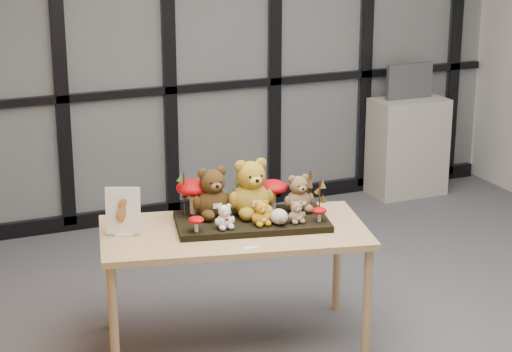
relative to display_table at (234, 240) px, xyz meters
name	(u,v)px	position (x,y,z in m)	size (l,w,h in m)	color
floor	(372,332)	(0.80, -0.22, -0.64)	(5.00, 5.00, 0.00)	#59595E
room_shell	(383,56)	(0.80, -0.22, 1.04)	(5.00, 5.00, 5.00)	beige
glass_partition	(223,40)	(0.80, 2.25, 0.78)	(4.90, 0.06, 2.78)	#2D383F
display_table	(234,240)	(0.00, 0.00, 0.00)	(1.63, 1.07, 0.71)	tan
diorama_tray	(252,222)	(0.12, 0.03, 0.09)	(0.87, 0.43, 0.04)	black
bear_pooh_yellow	(251,184)	(0.14, 0.09, 0.29)	(0.28, 0.26, 0.37)	#A98220
bear_brown_medium	(212,189)	(-0.07, 0.16, 0.27)	(0.25, 0.22, 0.32)	#3F2911
bear_tan_back	(298,191)	(0.43, 0.05, 0.23)	(0.19, 0.17, 0.25)	brown
bear_small_yellow	(261,212)	(0.13, -0.09, 0.18)	(0.12, 0.11, 0.16)	orange
bear_white_bow	(224,215)	(-0.08, -0.06, 0.18)	(0.12, 0.11, 0.16)	white
bear_beige_small	(296,211)	(0.33, -0.13, 0.18)	(0.11, 0.10, 0.14)	#896F4F
plush_cream_hedgehog	(279,216)	(0.23, -0.12, 0.15)	(0.08, 0.07, 0.10)	beige
mushroom_back_left	(193,195)	(-0.15, 0.24, 0.22)	(0.20, 0.20, 0.22)	#9D0508
mushroom_back_right	(273,193)	(0.30, 0.13, 0.20)	(0.18, 0.18, 0.20)	#9D0508
mushroom_front_left	(196,223)	(-0.24, -0.05, 0.15)	(0.09, 0.09, 0.10)	#9D0508
mushroom_front_right	(319,214)	(0.46, -0.16, 0.15)	(0.08, 0.08, 0.09)	#9D0508
sprig_green_far_left	(184,194)	(-0.22, 0.22, 0.23)	(0.05, 0.05, 0.26)	#1A3E0E
sprig_green_mid_left	(210,195)	(-0.06, 0.24, 0.21)	(0.05, 0.05, 0.21)	#1A3E0E
sprig_dry_far_right	(310,190)	(0.50, 0.04, 0.23)	(0.05, 0.05, 0.24)	brown
sprig_dry_mid_right	(320,198)	(0.50, -0.08, 0.21)	(0.05, 0.05, 0.22)	brown
sprig_green_centre	(237,193)	(0.10, 0.21, 0.20)	(0.05, 0.05, 0.20)	#1A3E0E
sign_holder	(123,213)	(-0.60, 0.15, 0.19)	(0.19, 0.10, 0.28)	silver
label_card	(251,248)	(-0.02, -0.30, 0.07)	(0.08, 0.03, 0.00)	white
cabinet	(407,147)	(2.42, 2.03, -0.22)	(0.63, 0.37, 0.85)	#A8A296
monitor	(409,81)	(2.42, 2.05, 0.36)	(0.43, 0.04, 0.30)	#484A4F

